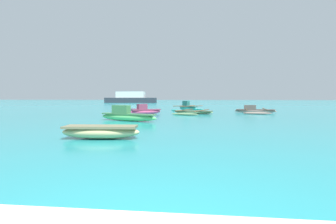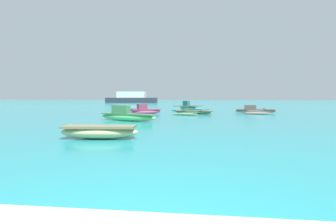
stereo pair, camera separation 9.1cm
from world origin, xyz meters
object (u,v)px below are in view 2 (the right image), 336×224
Objects in this scene: moored_boat_2 at (145,111)px; distant_ferry at (131,98)px; moored_boat_4 at (131,110)px; moored_boat_0 at (126,115)px; moored_boat_6 at (193,112)px; moored_boat_1 at (188,108)px; moored_boat_3 at (255,110)px; moored_boat_5 at (99,131)px.

moored_boat_2 is 42.53m from distant_ferry.
distant_ferry is at bearing 124.55° from moored_boat_4.
moored_boat_0 is 8.22m from moored_boat_6.
moored_boat_1 reaches higher than moored_boat_4.
moored_boat_0 is at bearing -128.29° from moored_boat_3.
moored_boat_4 is 17.17m from moored_boat_5.
moored_boat_1 is 0.75× the size of moored_boat_3.
moored_boat_2 is 0.54× the size of moored_boat_3.
moored_boat_6 is (-5.53, -1.84, -0.07)m from moored_boat_3.
moored_boat_5 is at bearing -123.53° from moored_boat_2.
moored_boat_3 is 0.97× the size of moored_boat_6.
distant_ferry reaches higher than moored_boat_1.
moored_boat_2 is (-0.08, 6.11, -0.03)m from moored_boat_0.
moored_boat_1 reaches higher than moored_boat_6.
moored_boat_4 is at bearing 125.52° from moored_boat_0.
moored_boat_1 is at bearing 36.37° from moored_boat_4.
moored_boat_5 is 0.23× the size of distant_ferry.
moored_boat_5 is 14.24m from moored_boat_6.
moored_boat_1 is at bearing -66.56° from distant_ferry.
moored_boat_2 is 4.17m from moored_boat_6.
moored_boat_3 reaches higher than moored_boat_6.
moored_boat_1 reaches higher than moored_boat_5.
moored_boat_1 is 5.94m from moored_boat_4.
moored_boat_3 reaches higher than moored_boat_4.
moored_boat_1 reaches higher than moored_boat_2.
moored_boat_1 is 1.29× the size of moored_boat_5.
moored_boat_3 is at bearing -20.85° from moored_boat_2.
moored_boat_0 reaches higher than moored_boat_3.
moored_boat_0 is at bearing -75.71° from distant_ferry.
moored_boat_5 is (3.34, -16.84, 0.08)m from moored_boat_4.
moored_boat_4 is (-2.33, 4.03, -0.14)m from moored_boat_2.
distant_ferry is at bearing 159.45° from moored_boat_1.
moored_boat_0 reaches higher than moored_boat_4.
moored_boat_0 reaches higher than moored_boat_2.
moored_boat_2 reaches higher than moored_boat_6.
moored_boat_2 is 0.91× the size of moored_boat_5.
moored_boat_4 is 0.81× the size of moored_boat_6.
moored_boat_2 is at bearing -73.79° from distant_ferry.
distant_ferry reaches higher than moored_boat_2.
moored_boat_6 is at bearing -4.67° from moored_boat_4.
moored_boat_0 is 1.42× the size of moored_boat_5.
moored_boat_2 is at bearing -154.87° from moored_boat_3.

